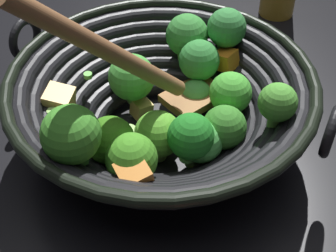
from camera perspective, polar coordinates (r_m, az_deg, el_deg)
The scene contains 2 objects.
ground_plane at distance 0.59m, azimuth -0.70°, elevation -1.93°, with size 4.00×4.00×0.00m, color black.
wok at distance 0.55m, azimuth -0.64°, elevation 2.81°, with size 0.34×0.37×0.25m.
Camera 1 is at (0.41, 0.06, 0.42)m, focal length 52.37 mm.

